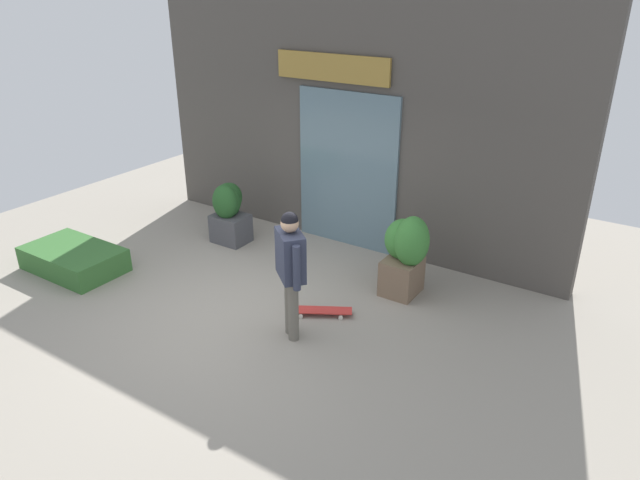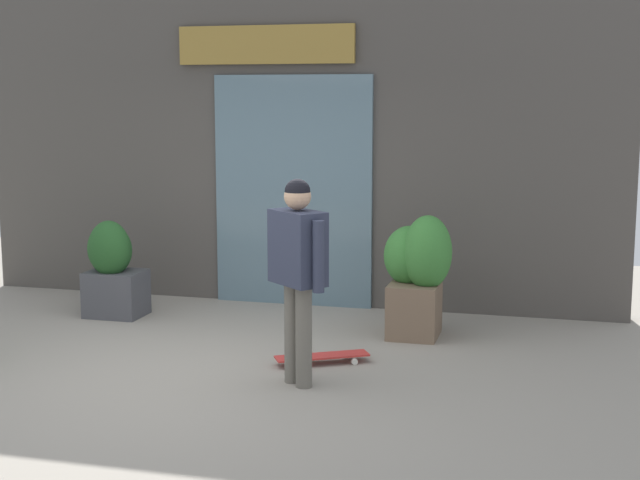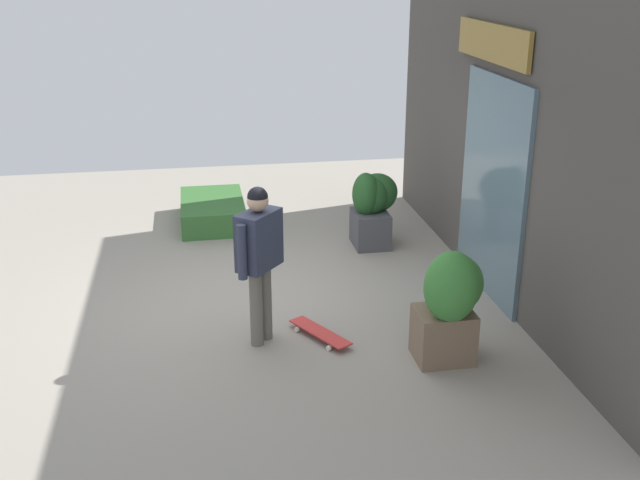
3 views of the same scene
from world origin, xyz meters
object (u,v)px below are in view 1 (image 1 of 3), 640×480
(planter_box_left, at_px, (406,251))
(skateboarder, at_px, (291,263))
(skateboard, at_px, (321,311))
(planter_box_right, at_px, (228,209))

(planter_box_left, bearing_deg, skateboarder, -111.10)
(skateboard, height_order, planter_box_left, planter_box_left)
(planter_box_right, bearing_deg, planter_box_left, 0.19)
(planter_box_left, relative_size, planter_box_right, 1.16)
(planter_box_left, bearing_deg, planter_box_right, -179.81)
(skateboarder, relative_size, skateboard, 2.07)
(skateboarder, height_order, planter_box_right, skateboarder)
(skateboarder, height_order, planter_box_left, skateboarder)
(skateboarder, distance_m, skateboard, 1.11)
(skateboard, bearing_deg, planter_box_right, 126.08)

